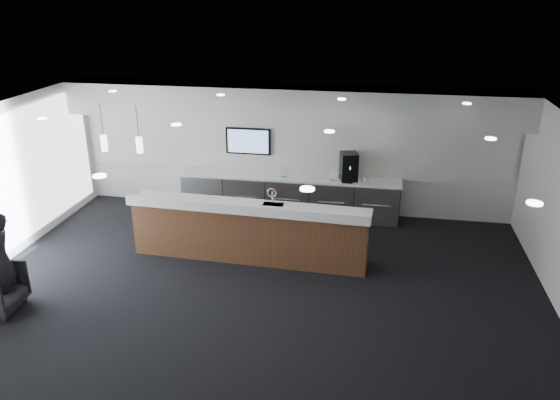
# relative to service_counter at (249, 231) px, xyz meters

# --- Properties ---
(ground) EXTENTS (10.00, 10.00, 0.00)m
(ground) POSITION_rel_service_counter_xyz_m (0.40, -1.36, -0.58)
(ground) COLOR black
(ground) RESTS_ON ground
(ceiling) EXTENTS (10.00, 8.00, 0.02)m
(ceiling) POSITION_rel_service_counter_xyz_m (0.40, -1.36, 2.42)
(ceiling) COLOR black
(ceiling) RESTS_ON back_wall
(back_wall) EXTENTS (10.00, 0.02, 3.00)m
(back_wall) POSITION_rel_service_counter_xyz_m (0.40, 2.64, 0.92)
(back_wall) COLOR silver
(back_wall) RESTS_ON ground
(soffit_bulkhead) EXTENTS (10.00, 0.90, 0.70)m
(soffit_bulkhead) POSITION_rel_service_counter_xyz_m (0.40, 2.19, 2.07)
(soffit_bulkhead) COLOR silver
(soffit_bulkhead) RESTS_ON back_wall
(alcove_panel) EXTENTS (9.80, 0.06, 1.40)m
(alcove_panel) POSITION_rel_service_counter_xyz_m (0.40, 2.61, 1.02)
(alcove_panel) COLOR silver
(alcove_panel) RESTS_ON back_wall
(back_credenza) EXTENTS (5.06, 0.66, 0.95)m
(back_credenza) POSITION_rel_service_counter_xyz_m (0.40, 2.28, -0.10)
(back_credenza) COLOR gray
(back_credenza) RESTS_ON ground
(wall_tv) EXTENTS (1.05, 0.08, 0.62)m
(wall_tv) POSITION_rel_service_counter_xyz_m (-0.60, 2.55, 1.07)
(wall_tv) COLOR black
(wall_tv) RESTS_ON back_wall
(pendant_left) EXTENTS (0.12, 0.12, 0.30)m
(pendant_left) POSITION_rel_service_counter_xyz_m (-2.00, -0.56, 1.67)
(pendant_left) COLOR #FFF0C6
(pendant_left) RESTS_ON ceiling
(pendant_right) EXTENTS (0.12, 0.12, 0.30)m
(pendant_right) POSITION_rel_service_counter_xyz_m (-2.70, -0.56, 1.67)
(pendant_right) COLOR #FFF0C6
(pendant_right) RESTS_ON ceiling
(ceiling_can_lights) EXTENTS (7.00, 5.00, 0.02)m
(ceiling_can_lights) POSITION_rel_service_counter_xyz_m (0.40, -1.36, 2.39)
(ceiling_can_lights) COLOR silver
(ceiling_can_lights) RESTS_ON ceiling
(service_counter) EXTENTS (4.66, 0.96, 1.49)m
(service_counter) POSITION_rel_service_counter_xyz_m (0.00, 0.00, 0.00)
(service_counter) COLOR #4B2619
(service_counter) RESTS_ON ground
(coffee_machine) EXTENTS (0.45, 0.52, 0.63)m
(coffee_machine) POSITION_rel_service_counter_xyz_m (1.74, 2.26, 0.68)
(coffee_machine) COLOR black
(coffee_machine) RESTS_ON back_credenza
(info_sign_left) EXTENTS (0.18, 0.06, 0.25)m
(info_sign_left) POSITION_rel_service_counter_xyz_m (0.28, 2.21, 0.50)
(info_sign_left) COLOR white
(info_sign_left) RESTS_ON back_credenza
(info_sign_right) EXTENTS (0.17, 0.04, 0.23)m
(info_sign_right) POSITION_rel_service_counter_xyz_m (1.42, 2.19, 0.49)
(info_sign_right) COLOR white
(info_sign_right) RESTS_ON back_credenza
(lounge_guest) EXTENTS (0.57, 0.69, 1.63)m
(lounge_guest) POSITION_rel_service_counter_xyz_m (-3.59, -2.33, 0.24)
(lounge_guest) COLOR black
(lounge_guest) RESTS_ON ground
(cup_0) EXTENTS (0.10, 0.10, 0.09)m
(cup_0) POSITION_rel_service_counter_xyz_m (2.13, 2.18, 0.42)
(cup_0) COLOR white
(cup_0) RESTS_ON back_credenza
(cup_1) EXTENTS (0.14, 0.14, 0.09)m
(cup_1) POSITION_rel_service_counter_xyz_m (1.99, 2.18, 0.42)
(cup_1) COLOR white
(cup_1) RESTS_ON back_credenza
(cup_2) EXTENTS (0.12, 0.12, 0.09)m
(cup_2) POSITION_rel_service_counter_xyz_m (1.85, 2.18, 0.42)
(cup_2) COLOR white
(cup_2) RESTS_ON back_credenza
(cup_3) EXTENTS (0.13, 0.13, 0.09)m
(cup_3) POSITION_rel_service_counter_xyz_m (1.71, 2.18, 0.42)
(cup_3) COLOR white
(cup_3) RESTS_ON back_credenza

